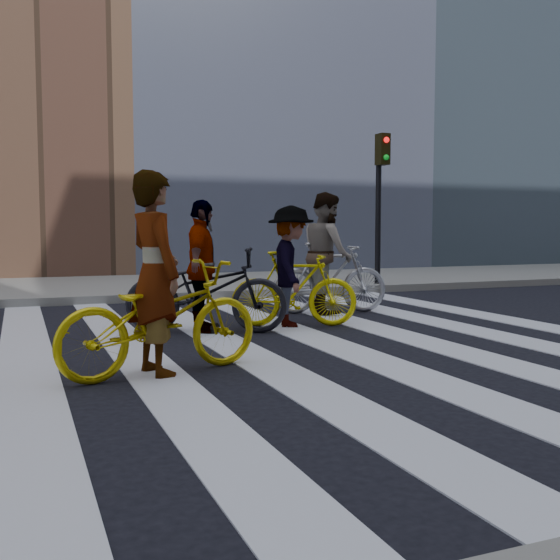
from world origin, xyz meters
TOP-DOWN VIEW (x-y plane):
  - ground at (0.00, 0.00)m, footprint 100.00×100.00m
  - sidewalk_far at (0.00, 7.50)m, footprint 100.00×5.00m
  - zebra_crosswalk at (0.00, 0.00)m, footprint 8.25×10.00m
  - traffic_signal at (4.40, 5.32)m, footprint 0.22×0.42m
  - bike_yellow_left at (-1.59, -0.92)m, footprint 2.11×1.17m
  - bike_silver_mid at (1.78, 2.42)m, footprint 1.94×0.84m
  - bike_yellow_right at (0.71, 1.32)m, footprint 1.79×1.03m
  - bike_dark_rear at (-0.56, 1.27)m, footprint 2.21×1.51m
  - rider_left at (-1.64, -0.92)m, footprint 0.60×0.77m
  - rider_mid at (1.73, 2.42)m, footprint 0.87×1.04m
  - rider_right at (0.66, 1.32)m, footprint 0.93×1.21m
  - rider_rear at (-0.61, 1.27)m, footprint 0.79×1.09m

SIDE VIEW (x-z plane):
  - ground at x=0.00m, z-range 0.00..0.00m
  - zebra_crosswalk at x=0.00m, z-range 0.00..0.01m
  - sidewalk_far at x=0.00m, z-range 0.00..0.15m
  - bike_yellow_right at x=0.71m, z-range 0.00..1.04m
  - bike_yellow_left at x=-1.59m, z-range 0.00..1.05m
  - bike_dark_rear at x=-0.56m, z-range 0.00..1.10m
  - bike_silver_mid at x=1.78m, z-range 0.00..1.13m
  - rider_right at x=0.66m, z-range 0.00..1.65m
  - rider_rear at x=-0.61m, z-range 0.00..1.72m
  - rider_left at x=-1.64m, z-range 0.00..1.87m
  - rider_mid at x=1.73m, z-range 0.00..1.91m
  - traffic_signal at x=4.40m, z-range 0.62..3.94m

